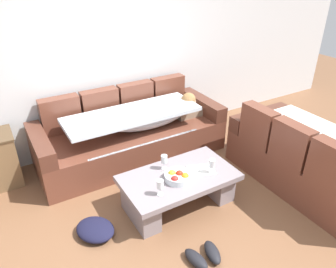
# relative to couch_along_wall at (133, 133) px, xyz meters

# --- Properties ---
(ground_plane) EXTENTS (14.00, 14.00, 0.00)m
(ground_plane) POSITION_rel_couch_along_wall_xyz_m (-0.25, -1.62, -0.33)
(ground_plane) COLOR brown
(back_wall) EXTENTS (9.00, 0.10, 2.70)m
(back_wall) POSITION_rel_couch_along_wall_xyz_m (-0.25, 0.53, 1.02)
(back_wall) COLOR silver
(back_wall) RESTS_ON ground_plane
(couch_along_wall) EXTENTS (2.43, 0.92, 0.88)m
(couch_along_wall) POSITION_rel_couch_along_wall_xyz_m (0.00, 0.00, 0.00)
(couch_along_wall) COLOR brown
(couch_along_wall) RESTS_ON ground_plane
(couch_near_window) EXTENTS (0.92, 1.82, 0.88)m
(couch_near_window) POSITION_rel_couch_along_wall_xyz_m (1.46, -1.61, 0.01)
(couch_near_window) COLOR brown
(couch_near_window) RESTS_ON ground_plane
(coffee_table) EXTENTS (1.20, 0.68, 0.38)m
(coffee_table) POSITION_rel_couch_along_wall_xyz_m (-0.02, -1.16, -0.09)
(coffee_table) COLOR gray
(coffee_table) RESTS_ON ground_plane
(fruit_bowl) EXTENTS (0.28, 0.28, 0.10)m
(fruit_bowl) POSITION_rel_couch_along_wall_xyz_m (-0.07, -1.22, 0.09)
(fruit_bowl) COLOR silver
(fruit_bowl) RESTS_ON coffee_table
(wine_glass_near_left) EXTENTS (0.07, 0.07, 0.17)m
(wine_glass_near_left) POSITION_rel_couch_along_wall_xyz_m (-0.34, -1.33, 0.17)
(wine_glass_near_left) COLOR silver
(wine_glass_near_left) RESTS_ON coffee_table
(wine_glass_near_right) EXTENTS (0.07, 0.07, 0.17)m
(wine_glass_near_right) POSITION_rel_couch_along_wall_xyz_m (0.30, -1.30, 0.17)
(wine_glass_near_right) COLOR silver
(wine_glass_near_right) RESTS_ON coffee_table
(wine_glass_far_back) EXTENTS (0.07, 0.07, 0.17)m
(wine_glass_far_back) POSITION_rel_couch_along_wall_xyz_m (-0.09, -0.97, 0.17)
(wine_glass_far_back) COLOR silver
(wine_glass_far_back) RESTS_ON coffee_table
(open_magazine) EXTENTS (0.33, 0.29, 0.01)m
(open_magazine) POSITION_rel_couch_along_wall_xyz_m (0.23, -1.21, 0.06)
(open_magazine) COLOR white
(open_magazine) RESTS_ON coffee_table
(pair_of_shoes) EXTENTS (0.34, 0.30, 0.09)m
(pair_of_shoes) POSITION_rel_couch_along_wall_xyz_m (-0.21, -1.91, -0.28)
(pair_of_shoes) COLOR black
(pair_of_shoes) RESTS_ON ground_plane
(crumpled_garment) EXTENTS (0.47, 0.50, 0.12)m
(crumpled_garment) POSITION_rel_couch_along_wall_xyz_m (-0.95, -1.13, -0.27)
(crumpled_garment) COLOR #191933
(crumpled_garment) RESTS_ON ground_plane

